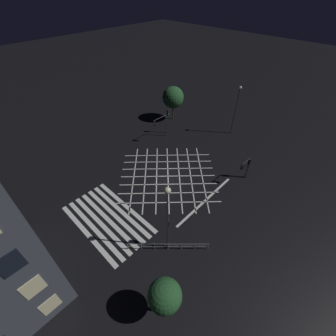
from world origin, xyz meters
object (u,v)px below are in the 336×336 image
object	(u,v)px
traffic_light_ne_cross	(244,167)
street_tree_far	(165,296)
street_tree_near	(173,97)
traffic_light_se_main	(169,228)
traffic_light_ne_main	(249,165)
street_lamp_east	(167,206)
traffic_light_nw_cross	(160,123)
street_lamp_west	(237,102)
traffic_light_nw_main	(168,117)

from	to	relation	value
traffic_light_ne_cross	street_tree_far	bearing A→B (deg)	10.82
street_tree_near	traffic_light_se_main	bearing A→B (deg)	-48.10
traffic_light_ne_main	street_lamp_east	bearing A→B (deg)	88.16
traffic_light_nw_cross	street_lamp_east	bearing A→B (deg)	47.48
traffic_light_se_main	street_lamp_west	size ratio (longest dim) A/B	0.53
traffic_light_nw_main	street_tree_near	world-z (taller)	street_tree_near
traffic_light_nw_main	street_tree_near	xyz separation A→B (m)	(-2.84, 4.38, 1.19)
street_lamp_east	street_tree_near	world-z (taller)	street_lamp_east
street_lamp_east	traffic_light_ne_cross	bearing A→B (deg)	88.38
traffic_light_se_main	street_lamp_west	bearing A→B (deg)	-73.16
traffic_light_ne_main	street_tree_far	bearing A→B (deg)	99.96
traffic_light_nw_cross	traffic_light_ne_main	distance (m)	15.54
traffic_light_nw_main	street_lamp_east	world-z (taller)	street_lamp_east
street_lamp_east	street_lamp_west	size ratio (longest dim) A/B	1.06
traffic_light_nw_main	street_lamp_east	xyz separation A→B (m)	(15.41, -16.11, 3.48)
traffic_light_ne_cross	traffic_light_se_main	bearing A→B (deg)	-1.81
traffic_light_se_main	street_lamp_west	distance (m)	24.95
traffic_light_ne_cross	traffic_light_nw_cross	bearing A→B (deg)	-88.54
traffic_light_ne_cross	street_lamp_west	bearing A→B (deg)	-142.19
traffic_light_nw_cross	street_tree_near	world-z (taller)	street_tree_near
traffic_light_ne_main	traffic_light_nw_main	xyz separation A→B (m)	(-15.90, 0.89, 0.86)
street_lamp_east	street_tree_near	bearing A→B (deg)	131.68
traffic_light_nw_cross	traffic_light_nw_main	xyz separation A→B (m)	(-0.45, 2.40, 0.11)
street_lamp_west	street_tree_far	bearing A→B (deg)	-68.51
traffic_light_ne_cross	traffic_light_nw_cross	world-z (taller)	traffic_light_nw_cross
street_tree_near	street_tree_far	distance (m)	33.37
street_tree_near	street_tree_far	bearing A→B (deg)	-48.30
traffic_light_ne_cross	traffic_light_nw_main	world-z (taller)	traffic_light_nw_main
traffic_light_se_main	traffic_light_nw_main	xyz separation A→B (m)	(-15.37, 15.91, 0.05)
traffic_light_nw_main	street_lamp_east	distance (m)	22.56
traffic_light_ne_cross	street_tree_near	size ratio (longest dim) A/B	0.57
traffic_light_ne_main	street_tree_near	size ratio (longest dim) A/B	0.52
traffic_light_nw_main	street_tree_far	distance (m)	28.21
street_tree_far	traffic_light_ne_cross	bearing A→B (deg)	100.82
street_tree_near	street_lamp_east	bearing A→B (deg)	-48.32
street_lamp_west	street_tree_near	size ratio (longest dim) A/B	1.33
traffic_light_nw_cross	traffic_light_ne_main	world-z (taller)	traffic_light_nw_cross
traffic_light_ne_cross	traffic_light_nw_main	size ratio (longest dim) A/B	0.80
traffic_light_ne_cross	traffic_light_ne_main	world-z (taller)	traffic_light_ne_cross
traffic_light_ne_cross	traffic_light_nw_main	distance (m)	15.94
traffic_light_ne_cross	street_tree_far	size ratio (longest dim) A/B	0.75
traffic_light_ne_cross	street_tree_near	bearing A→B (deg)	-108.90
street_lamp_west	street_lamp_east	bearing A→B (deg)	-73.21
street_lamp_west	street_tree_far	size ratio (longest dim) A/B	1.76
traffic_light_ne_cross	street_lamp_east	distance (m)	14.69
traffic_light_se_main	street_tree_far	distance (m)	6.10
traffic_light_se_main	traffic_light_ne_cross	distance (m)	13.92
traffic_light_nw_cross	street_tree_far	size ratio (longest dim) A/B	0.87
street_lamp_east	street_lamp_west	world-z (taller)	street_lamp_east
traffic_light_nw_cross	street_lamp_west	size ratio (longest dim) A/B	0.50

